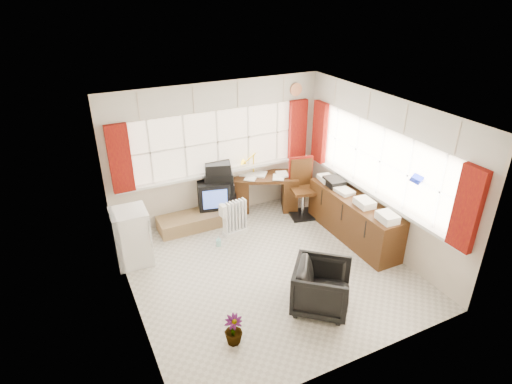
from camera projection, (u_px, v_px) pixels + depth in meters
ground at (268, 270)px, 6.61m from camera, size 4.00×4.00×0.00m
room_walls at (270, 182)px, 5.94m from camera, size 4.00×4.00×4.00m
window_back at (219, 169)px, 7.75m from camera, size 3.70×0.12×3.60m
window_right at (375, 190)px, 6.95m from camera, size 0.12×3.70×3.60m
curtains at (293, 153)px, 7.06m from camera, size 3.83×3.83×1.15m
overhead_cabinets at (296, 104)px, 6.77m from camera, size 3.98×3.98×0.48m
desk at (266, 190)px, 8.23m from camera, size 1.34×1.04×0.73m
desk_lamp at (254, 159)px, 8.02m from camera, size 0.16×0.13×0.43m
task_chair at (302, 185)px, 7.95m from camera, size 0.56×0.58×1.11m
office_chair at (322, 287)px, 5.71m from camera, size 1.04×1.03×0.68m
radiator at (235, 221)px, 7.42m from camera, size 0.45×0.23×0.64m
credenza at (353, 217)px, 7.28m from camera, size 0.50×2.00×0.85m
file_tray at (334, 182)px, 7.55m from camera, size 0.33×0.41×0.12m
tv_bench at (197, 220)px, 7.72m from camera, size 1.40×0.50×0.25m
crt_tv at (213, 193)px, 7.84m from camera, size 0.67×0.64×0.52m
hifi_stack at (218, 186)px, 7.83m from camera, size 0.70×0.55×0.84m
mini_fridge at (132, 237)px, 6.61m from camera, size 0.55×0.56×0.91m
spray_bottle_a at (218, 213)px, 7.89m from camera, size 0.15×0.15×0.30m
spray_bottle_b at (218, 241)px, 7.16m from camera, size 0.10×0.10×0.18m
flower_vase at (233, 330)px, 5.21m from camera, size 0.30×0.30×0.41m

